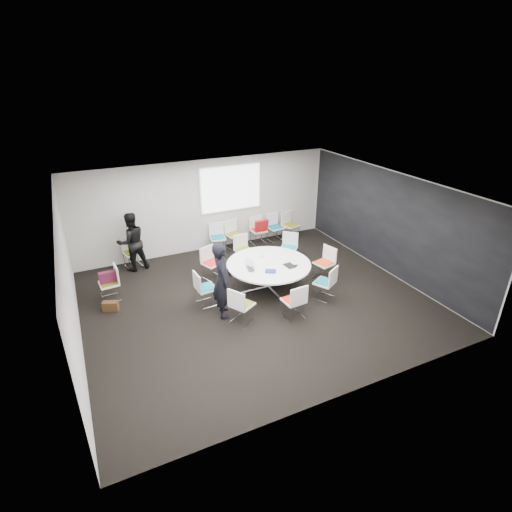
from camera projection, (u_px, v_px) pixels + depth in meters
name	position (u px, v px, depth m)	size (l,w,h in m)	color
room_shell	(259.00, 248.00, 9.29)	(8.08, 7.08, 2.88)	black
conference_table	(269.00, 270.00, 10.16)	(2.13, 2.13, 0.73)	silver
projection_screen	(231.00, 189.00, 12.19)	(1.90, 0.03, 1.35)	white
chair_ring_a	(324.00, 269.00, 10.79)	(0.55, 0.56, 0.88)	silver
chair_ring_b	(288.00, 254.00, 11.66)	(0.64, 0.64, 0.88)	silver
chair_ring_c	(244.00, 256.00, 11.52)	(0.50, 0.49, 0.88)	silver
chair_ring_d	(212.00, 269.00, 10.79)	(0.59, 0.58, 0.88)	silver
chair_ring_e	(206.00, 294.00, 9.58)	(0.48, 0.49, 0.88)	silver
chair_ring_f	(242.00, 311.00, 8.92)	(0.62, 0.62, 0.88)	silver
chair_ring_g	(293.00, 307.00, 9.07)	(0.49, 0.48, 0.88)	silver
chair_ring_h	(325.00, 288.00, 9.83)	(0.62, 0.62, 0.88)	silver
chair_back_a	(218.00, 243.00, 12.38)	(0.53, 0.52, 0.88)	silver
chair_back_b	(234.00, 240.00, 12.61)	(0.54, 0.53, 0.88)	silver
chair_back_c	(258.00, 235.00, 12.94)	(0.47, 0.46, 0.88)	silver
chair_back_d	(275.00, 232.00, 13.17)	(0.51, 0.50, 0.88)	silver
chair_back_e	(290.00, 230.00, 13.35)	(0.58, 0.57, 0.88)	silver
chair_spare_left	(111.00, 289.00, 9.80)	(0.48, 0.49, 0.88)	silver
chair_person_back	(133.00, 258.00, 11.40)	(0.54, 0.53, 0.88)	silver
person_main	(222.00, 280.00, 8.92)	(0.66, 0.43, 1.81)	black
person_back	(132.00, 242.00, 11.03)	(0.82, 0.64, 1.68)	black
laptop	(252.00, 268.00, 9.80)	(0.36, 0.23, 0.03)	#333338
laptop_lid	(249.00, 262.00, 9.83)	(0.30, 0.02, 0.22)	silver
notebook_black	(290.00, 266.00, 9.93)	(0.22, 0.30, 0.02)	black
tablet_folio	(271.00, 271.00, 9.65)	(0.26, 0.20, 0.03)	navy
papers_right	(284.00, 258.00, 10.37)	(0.30, 0.21, 0.00)	silver
papers_front	(296.00, 258.00, 10.32)	(0.30, 0.21, 0.00)	silver
cup	(262.00, 256.00, 10.37)	(0.08, 0.08, 0.09)	white
phone	(295.00, 265.00, 9.95)	(0.14, 0.07, 0.01)	black
maroon_bag	(108.00, 277.00, 9.64)	(0.40, 0.14, 0.28)	#4F152E
brown_bag	(111.00, 306.00, 9.39)	(0.36, 0.16, 0.24)	#3E2613
red_jacket	(262.00, 225.00, 12.57)	(0.44, 0.10, 0.35)	#A51417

